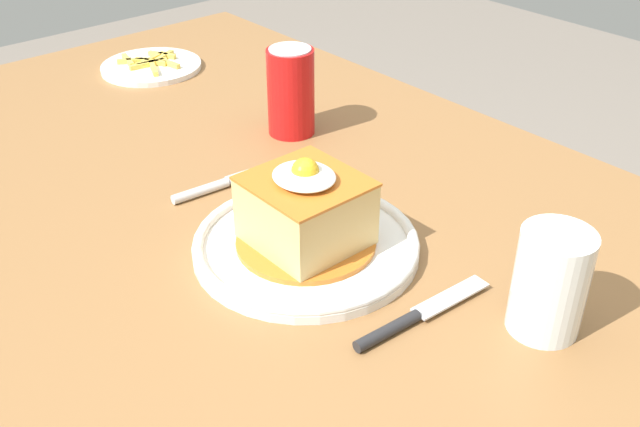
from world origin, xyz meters
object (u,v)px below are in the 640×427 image
knife (407,321)px  side_plate_fries (151,66)px  fork (216,186)px  soda_can (291,92)px  main_plate (306,244)px  drinking_glass (549,289)px

knife → side_plate_fries: 0.76m
fork → soda_can: 0.20m
knife → soda_can: (-0.40, 0.18, 0.06)m
main_plate → side_plate_fries: 0.61m
fork → side_plate_fries: 0.44m
fork → drinking_glass: bearing=12.3°
fork → knife: (0.33, -0.01, 0.00)m
knife → soda_can: 0.44m
main_plate → drinking_glass: drinking_glass is taller
soda_can → drinking_glass: size_ratio=1.18×
soda_can → drinking_glass: 0.49m
fork → soda_can: bearing=110.9°
main_plate → soda_can: size_ratio=1.98×
fork → drinking_glass: size_ratio=1.35×
drinking_glass → side_plate_fries: drinking_glass is taller
fork → side_plate_fries: size_ratio=0.83×
soda_can → drinking_glass: (0.48, -0.09, -0.02)m
main_plate → side_plate_fries: (-0.59, 0.15, -0.00)m
soda_can → knife: bearing=-24.6°
fork → drinking_glass: (0.41, 0.09, 0.04)m
soda_can → side_plate_fries: 0.35m
drinking_glass → fork: bearing=-167.7°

